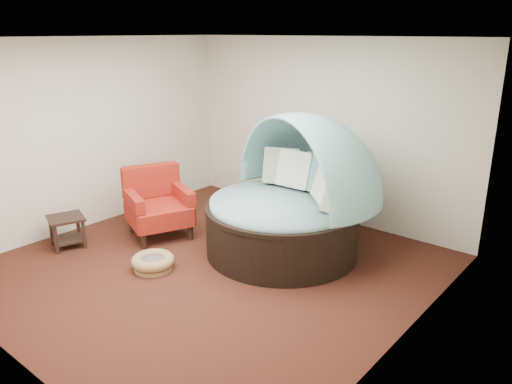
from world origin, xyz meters
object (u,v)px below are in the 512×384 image
Objects in this scene: pet_basket at (153,262)px; side_table at (67,227)px; red_armchair at (158,205)px; canopy_daybed at (291,190)px.

pet_basket is 1.16× the size of side_table.
pet_basket is 1.21m from red_armchair.
canopy_daybed reaches higher than side_table.
canopy_daybed reaches higher than pet_basket.
pet_basket is 1.51m from side_table.
red_armchair is at bearing 60.31° from side_table.
canopy_daybed is 2.02m from red_armchair.
canopy_daybed is 3.14m from side_table.
side_table is at bearing -168.42° from pet_basket.
side_table is (-0.63, -1.10, -0.18)m from red_armchair.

